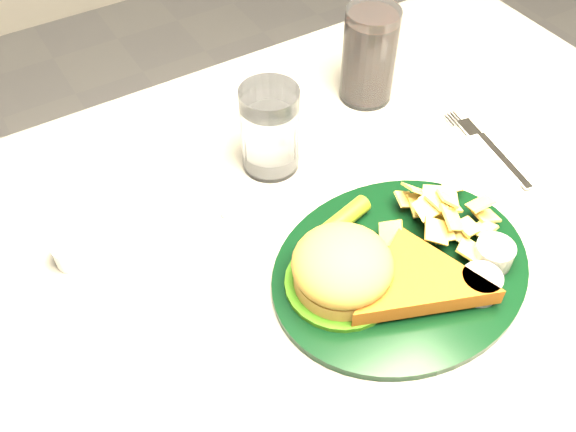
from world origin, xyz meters
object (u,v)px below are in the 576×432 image
water_glass (270,129)px  cola_glass (369,55)px  dinner_plate (404,252)px  fork_napkin (499,156)px  table (312,381)px

water_glass → cola_glass: 0.21m
water_glass → dinner_plate: bearing=-81.1°
dinner_plate → fork_napkin: dinner_plate is taller
dinner_plate → cola_glass: cola_glass is taller
dinner_plate → water_glass: size_ratio=2.61×
table → dinner_plate: (0.05, -0.09, 0.41)m
table → dinner_plate: bearing=-60.5°
table → water_glass: 0.46m
table → cola_glass: size_ratio=8.18×
dinner_plate → table: bearing=115.4°
table → water_glass: water_glass is taller
cola_glass → fork_napkin: size_ratio=0.94×
table → dinner_plate: 0.43m
cola_glass → fork_napkin: bearing=-70.5°
water_glass → fork_napkin: water_glass is taller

